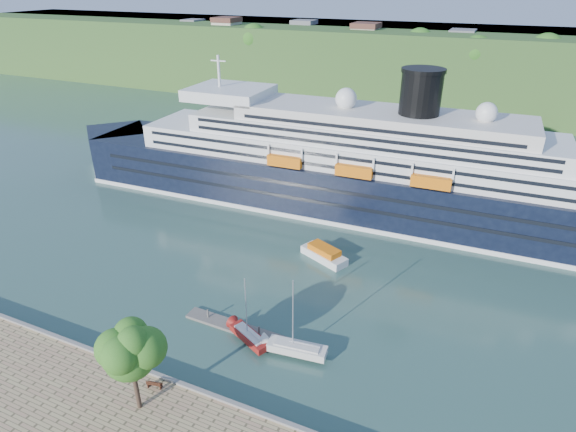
# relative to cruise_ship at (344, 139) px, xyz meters

# --- Properties ---
(ground) EXTENTS (400.00, 400.00, 0.00)m
(ground) POSITION_rel_cruise_ship_xyz_m (-1.01, -50.45, -13.28)
(ground) COLOR #30554C
(ground) RESTS_ON ground
(far_hillside) EXTENTS (400.00, 50.00, 24.00)m
(far_hillside) POSITION_rel_cruise_ship_xyz_m (-1.01, 94.55, -1.28)
(far_hillside) COLOR #2A4E1F
(far_hillside) RESTS_ON ground
(quay_coping) EXTENTS (220.00, 0.50, 0.30)m
(quay_coping) POSITION_rel_cruise_ship_xyz_m (-1.01, -50.65, -12.13)
(quay_coping) COLOR slate
(quay_coping) RESTS_ON promenade
(cruise_ship) EXTENTS (118.76, 21.06, 26.56)m
(cruise_ship) POSITION_rel_cruise_ship_xyz_m (0.00, 0.00, 0.00)
(cruise_ship) COLOR black
(cruise_ship) RESTS_ON ground
(park_bench) EXTENTS (1.77, 1.03, 1.07)m
(park_bench) POSITION_rel_cruise_ship_xyz_m (-2.77, -52.06, -11.74)
(park_bench) COLOR #452213
(park_bench) RESTS_ON promenade
(promenade_tree) EXTENTS (6.71, 6.71, 11.11)m
(promenade_tree) POSITION_rel_cruise_ship_xyz_m (-2.56, -54.74, -6.73)
(promenade_tree) COLOR #255817
(promenade_tree) RESTS_ON promenade
(floating_pontoon) EXTENTS (16.83, 2.47, 0.37)m
(floating_pontoon) POSITION_rel_cruise_ship_xyz_m (1.05, -39.41, -13.09)
(floating_pontoon) COLOR #65605A
(floating_pontoon) RESTS_ON ground
(sailboat_red) EXTENTS (6.76, 4.50, 8.55)m
(sailboat_red) POSITION_rel_cruise_ship_xyz_m (2.41, -40.93, -9.01)
(sailboat_red) COLOR maroon
(sailboat_red) RESTS_ON ground
(sailboat_white_far) EXTENTS (7.81, 2.99, 9.84)m
(sailboat_white_far) POSITION_rel_cruise_ship_xyz_m (8.45, -40.59, -8.36)
(sailboat_white_far) COLOR silver
(sailboat_white_far) RESTS_ON ground
(tender_launch) EXTENTS (8.31, 5.69, 2.18)m
(tender_launch) POSITION_rel_cruise_ship_xyz_m (3.86, -19.36, -12.19)
(tender_launch) COLOR orange
(tender_launch) RESTS_ON ground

